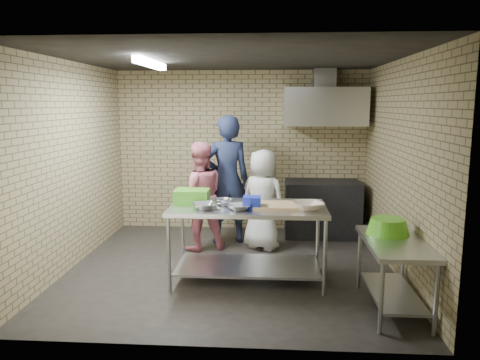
{
  "coord_description": "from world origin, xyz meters",
  "views": [
    {
      "loc": [
        0.51,
        -5.78,
        2.15
      ],
      "look_at": [
        0.1,
        0.2,
        1.15
      ],
      "focal_mm": 34.39,
      "sensor_mm": 36.0,
      "label": 1
    }
  ],
  "objects_px": {
    "stove": "(322,208)",
    "woman_white": "(263,200)",
    "side_counter": "(393,275)",
    "green_crate": "(192,196)",
    "woman_pink": "(199,196)",
    "man_navy": "(227,180)",
    "prep_table": "(248,243)",
    "bottle_green": "(351,112)",
    "blue_tub": "(252,202)",
    "green_basin": "(388,226)",
    "bottle_red": "(326,111)"
  },
  "relations": [
    {
      "from": "green_crate",
      "to": "man_navy",
      "type": "height_order",
      "value": "man_navy"
    },
    {
      "from": "green_crate",
      "to": "man_navy",
      "type": "xyz_separation_m",
      "value": [
        0.29,
        1.43,
        -0.03
      ]
    },
    {
      "from": "woman_pink",
      "to": "green_crate",
      "type": "bearing_deg",
      "value": 74.56
    },
    {
      "from": "side_counter",
      "to": "man_navy",
      "type": "relative_size",
      "value": 0.61
    },
    {
      "from": "stove",
      "to": "green_crate",
      "type": "bearing_deg",
      "value": -133.4
    },
    {
      "from": "green_crate",
      "to": "bottle_green",
      "type": "xyz_separation_m",
      "value": [
        2.26,
        2.16,
        1.0
      ]
    },
    {
      "from": "prep_table",
      "to": "man_navy",
      "type": "relative_size",
      "value": 0.94
    },
    {
      "from": "green_crate",
      "to": "stove",
      "type": "bearing_deg",
      "value": 46.6
    },
    {
      "from": "green_basin",
      "to": "blue_tub",
      "type": "bearing_deg",
      "value": 166.39
    },
    {
      "from": "prep_table",
      "to": "side_counter",
      "type": "xyz_separation_m",
      "value": [
        1.56,
        -0.71,
        -0.09
      ]
    },
    {
      "from": "green_basin",
      "to": "woman_white",
      "type": "height_order",
      "value": "woman_white"
    },
    {
      "from": "man_navy",
      "to": "woman_pink",
      "type": "xyz_separation_m",
      "value": [
        -0.37,
        -0.37,
        -0.19
      ]
    },
    {
      "from": "bottle_green",
      "to": "man_navy",
      "type": "xyz_separation_m",
      "value": [
        -1.97,
        -0.73,
        -1.03
      ]
    },
    {
      "from": "green_basin",
      "to": "bottle_red",
      "type": "distance_m",
      "value": 3.01
    },
    {
      "from": "side_counter",
      "to": "stove",
      "type": "bearing_deg",
      "value": 99.29
    },
    {
      "from": "stove",
      "to": "woman_white",
      "type": "relative_size",
      "value": 0.8
    },
    {
      "from": "green_crate",
      "to": "woman_white",
      "type": "xyz_separation_m",
      "value": [
        0.86,
        1.16,
        -0.27
      ]
    },
    {
      "from": "green_crate",
      "to": "green_basin",
      "type": "distance_m",
      "value": 2.33
    },
    {
      "from": "green_basin",
      "to": "side_counter",
      "type": "bearing_deg",
      "value": -85.43
    },
    {
      "from": "prep_table",
      "to": "blue_tub",
      "type": "bearing_deg",
      "value": -63.43
    },
    {
      "from": "green_crate",
      "to": "woman_pink",
      "type": "distance_m",
      "value": 1.09
    },
    {
      "from": "bottle_green",
      "to": "woman_white",
      "type": "bearing_deg",
      "value": -144.51
    },
    {
      "from": "stove",
      "to": "green_basin",
      "type": "height_order",
      "value": "green_basin"
    },
    {
      "from": "side_counter",
      "to": "woman_white",
      "type": "bearing_deg",
      "value": 125.29
    },
    {
      "from": "woman_pink",
      "to": "woman_white",
      "type": "bearing_deg",
      "value": 165.88
    },
    {
      "from": "prep_table",
      "to": "stove",
      "type": "bearing_deg",
      "value": 61.34
    },
    {
      "from": "blue_tub",
      "to": "bottle_green",
      "type": "xyz_separation_m",
      "value": [
        1.51,
        2.38,
        1.01
      ]
    },
    {
      "from": "stove",
      "to": "man_navy",
      "type": "height_order",
      "value": "man_navy"
    },
    {
      "from": "stove",
      "to": "green_crate",
      "type": "relative_size",
      "value": 2.89
    },
    {
      "from": "side_counter",
      "to": "green_crate",
      "type": "bearing_deg",
      "value": 159.83
    },
    {
      "from": "side_counter",
      "to": "woman_pink",
      "type": "bearing_deg",
      "value": 141.06
    },
    {
      "from": "side_counter",
      "to": "man_navy",
      "type": "bearing_deg",
      "value": 131.06
    },
    {
      "from": "bottle_green",
      "to": "woman_pink",
      "type": "distance_m",
      "value": 2.86
    },
    {
      "from": "stove",
      "to": "man_navy",
      "type": "distance_m",
      "value": 1.69
    },
    {
      "from": "woman_pink",
      "to": "woman_white",
      "type": "xyz_separation_m",
      "value": [
        0.94,
        0.09,
        -0.06
      ]
    },
    {
      "from": "prep_table",
      "to": "green_basin",
      "type": "xyz_separation_m",
      "value": [
        1.54,
        -0.46,
        0.37
      ]
    },
    {
      "from": "green_basin",
      "to": "man_navy",
      "type": "height_order",
      "value": "man_navy"
    },
    {
      "from": "bottle_red",
      "to": "man_navy",
      "type": "height_order",
      "value": "bottle_red"
    },
    {
      "from": "stove",
      "to": "green_crate",
      "type": "distance_m",
      "value": 2.7
    },
    {
      "from": "prep_table",
      "to": "green_crate",
      "type": "relative_size",
      "value": 4.5
    },
    {
      "from": "bottle_green",
      "to": "woman_pink",
      "type": "height_order",
      "value": "bottle_green"
    },
    {
      "from": "green_basin",
      "to": "bottle_green",
      "type": "xyz_separation_m",
      "value": [
        0.02,
        2.74,
        1.18
      ]
    },
    {
      "from": "bottle_red",
      "to": "woman_white",
      "type": "bearing_deg",
      "value": -135.11
    },
    {
      "from": "green_basin",
      "to": "bottle_green",
      "type": "distance_m",
      "value": 2.98
    },
    {
      "from": "green_crate",
      "to": "bottle_green",
      "type": "distance_m",
      "value": 3.28
    },
    {
      "from": "woman_pink",
      "to": "woman_white",
      "type": "relative_size",
      "value": 1.07
    },
    {
      "from": "stove",
      "to": "woman_pink",
      "type": "relative_size",
      "value": 0.75
    },
    {
      "from": "prep_table",
      "to": "bottle_green",
      "type": "distance_m",
      "value": 3.17
    },
    {
      "from": "woman_pink",
      "to": "woman_white",
      "type": "height_order",
      "value": "woman_pink"
    },
    {
      "from": "green_crate",
      "to": "man_navy",
      "type": "bearing_deg",
      "value": 78.38
    }
  ]
}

